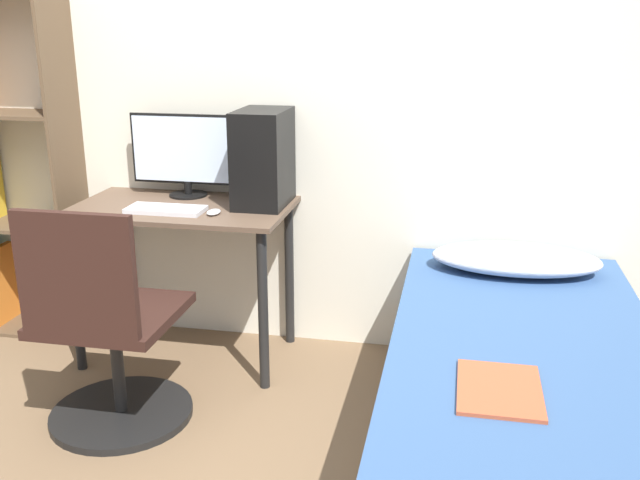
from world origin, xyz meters
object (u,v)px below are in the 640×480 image
(office_chair, at_px, (108,344))
(monitor, at_px, (186,153))
(keyboard, at_px, (166,210))
(pc_tower, at_px, (263,158))
(bed, at_px, (521,415))

(office_chair, xyz_separation_m, monitor, (0.03, 0.83, 0.60))
(keyboard, xyz_separation_m, pc_tower, (0.39, 0.21, 0.20))
(monitor, distance_m, keyboard, 0.36)
(keyboard, distance_m, pc_tower, 0.49)
(keyboard, bearing_deg, monitor, 92.30)
(monitor, relative_size, keyboard, 1.58)
(bed, height_order, monitor, monitor)
(office_chair, xyz_separation_m, keyboard, (0.04, 0.53, 0.40))
(bed, xyz_separation_m, keyboard, (-1.51, 0.59, 0.49))
(pc_tower, bearing_deg, bed, -35.55)
(bed, bearing_deg, monitor, 149.69)
(keyboard, bearing_deg, pc_tower, 28.58)
(bed, bearing_deg, keyboard, 158.64)
(pc_tower, bearing_deg, office_chair, -119.91)
(office_chair, bearing_deg, keyboard, 85.72)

